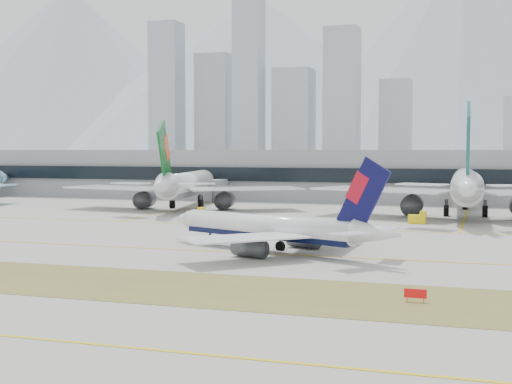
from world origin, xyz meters
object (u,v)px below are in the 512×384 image
(widebody_cathay, at_px, (466,188))
(terminal, at_px, (341,174))
(taxiing_airliner, at_px, (275,229))
(widebody_eva, at_px, (186,186))

(widebody_cathay, relative_size, terminal, 0.25)
(taxiing_airliner, relative_size, widebody_eva, 0.67)
(taxiing_airliner, xyz_separation_m, widebody_eva, (-43.63, 67.85, 2.39))
(widebody_cathay, bearing_deg, terminal, 34.51)
(widebody_eva, relative_size, widebody_cathay, 0.88)
(widebody_eva, xyz_separation_m, widebody_cathay, (68.84, -1.81, 0.68))
(widebody_cathay, xyz_separation_m, terminal, (-38.43, 52.00, 0.98))
(taxiing_airliner, bearing_deg, widebody_cathay, -87.57)
(terminal, bearing_deg, widebody_cathay, -53.54)
(taxiing_airliner, height_order, terminal, terminal)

